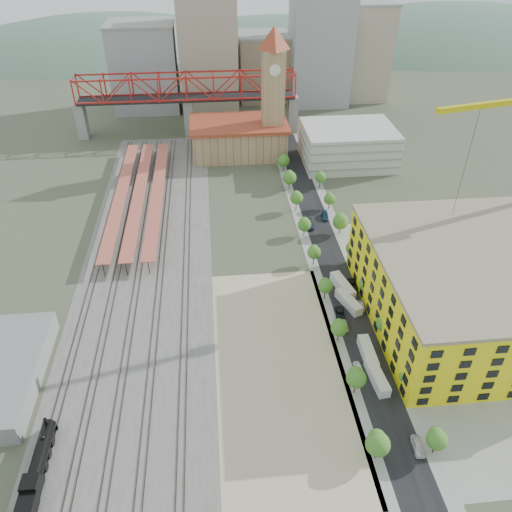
{
  "coord_description": "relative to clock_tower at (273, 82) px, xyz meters",
  "views": [
    {
      "loc": [
        -16.37,
        -105.48,
        83.89
      ],
      "look_at": [
        -6.46,
        -3.23,
        10.0
      ],
      "focal_mm": 35.0,
      "sensor_mm": 36.0,
      "label": 1
    }
  ],
  "objects": [
    {
      "name": "car_3",
      "position": [
        5.0,
        -55.46,
        -27.89
      ],
      "size": [
        2.28,
        5.56,
        1.61
      ],
      "primitive_type": "imported",
      "rotation": [
        0.0,
        0.0,
        0.01
      ],
      "color": "navy",
      "rests_on": "ground"
    },
    {
      "name": "station_hall",
      "position": [
        -13.0,
        2.01,
        -22.03
      ],
      "size": [
        38.0,
        24.0,
        13.1
      ],
      "color": "tan",
      "rests_on": "ground"
    },
    {
      "name": "construction_building",
      "position": [
        34.0,
        -99.99,
        -19.29
      ],
      "size": [
        44.6,
        50.6,
        18.8
      ],
      "color": "#F9FF15",
      "rests_on": "ground"
    },
    {
      "name": "construction_pad",
      "position": [
        37.0,
        -99.99,
        -28.67
      ],
      "size": [
        50.0,
        90.0,
        0.06
      ],
      "primitive_type": "cube",
      "color": "gray",
      "rests_on": "ground"
    },
    {
      "name": "parking_garage",
      "position": [
        28.0,
        -9.99,
        -21.7
      ],
      "size": [
        34.0,
        26.0,
        14.0
      ],
      "primitive_type": "cube",
      "color": "silver",
      "rests_on": "ground"
    },
    {
      "name": "car_0",
      "position": [
        5.0,
        -114.53,
        -27.98
      ],
      "size": [
        1.98,
        4.3,
        1.43
      ],
      "primitive_type": "imported",
      "rotation": [
        0.0,
        0.0,
        0.07
      ],
      "color": "white",
      "rests_on": "ground"
    },
    {
      "name": "skyline",
      "position": [
        -0.53,
        62.32,
        -5.89
      ],
      "size": [
        133.0,
        46.0,
        60.0
      ],
      "color": "#9EA0A3",
      "rests_on": "ground"
    },
    {
      "name": "sidewalk_east",
      "position": [
        13.5,
        -64.99,
        -28.68
      ],
      "size": [
        3.0,
        170.0,
        0.04
      ],
      "primitive_type": "cube",
      "color": "gray",
      "rests_on": "ground"
    },
    {
      "name": "car_6",
      "position": [
        11.0,
        -85.85,
        -28.0
      ],
      "size": [
        2.35,
        5.02,
        1.39
      ],
      "primitive_type": "imported",
      "rotation": [
        0.0,
        0.0,
        0.01
      ],
      "color": "black",
      "rests_on": "ground"
    },
    {
      "name": "site_trailer_c",
      "position": [
        8.0,
        -93.09,
        -27.45
      ],
      "size": [
        5.34,
        9.37,
        2.49
      ],
      "primitive_type": "cube",
      "rotation": [
        0.0,
        0.0,
        0.35
      ],
      "color": "silver",
      "rests_on": "ground"
    },
    {
      "name": "car_7",
      "position": [
        11.0,
        -50.71,
        -27.94
      ],
      "size": [
        2.82,
        5.46,
        1.51
      ],
      "primitive_type": "imported",
      "rotation": [
        0.0,
        0.0,
        -0.14
      ],
      "color": "#1A314D",
      "rests_on": "ground"
    },
    {
      "name": "car_4",
      "position": [
        11.0,
        -133.97,
        -27.89
      ],
      "size": [
        2.25,
        4.85,
        1.61
      ],
      "primitive_type": "imported",
      "rotation": [
        0.0,
        0.0,
        -0.08
      ],
      "color": "silver",
      "rests_on": "ground"
    },
    {
      "name": "car_2",
      "position": [
        5.0,
        -96.62,
        -28.01
      ],
      "size": [
        2.83,
        5.19,
        1.38
      ],
      "primitive_type": "imported",
      "rotation": [
        0.0,
        0.0,
        -0.11
      ],
      "color": "black",
      "rests_on": "ground"
    },
    {
      "name": "ballast_strip",
      "position": [
        -44.0,
        -62.49,
        -28.67
      ],
      "size": [
        36.0,
        165.0,
        0.06
      ],
      "primitive_type": "cube",
      "color": "#605E59",
      "rests_on": "ground"
    },
    {
      "name": "truss_bridge",
      "position": [
        -33.0,
        25.01,
        -9.83
      ],
      "size": [
        94.0,
        9.6,
        25.6
      ],
      "color": "gray",
      "rests_on": "ground"
    },
    {
      "name": "car_5",
      "position": [
        11.0,
        -94.24,
        -28.05
      ],
      "size": [
        1.95,
        4.11,
        1.3
      ],
      "primitive_type": "imported",
      "rotation": [
        0.0,
        0.0,
        -0.15
      ],
      "color": "#97979C",
      "rests_on": "ground"
    },
    {
      "name": "locomotive",
      "position": [
        -58.0,
        -132.83,
        -26.64
      ],
      "size": [
        2.86,
        22.03,
        5.51
      ],
      "color": "black",
      "rests_on": "ground"
    },
    {
      "name": "site_trailer_d",
      "position": [
        8.0,
        -86.75,
        -27.36
      ],
      "size": [
        4.89,
        10.11,
        2.68
      ],
      "primitive_type": "cube",
      "rotation": [
        0.0,
        0.0,
        0.25
      ],
      "color": "silver",
      "rests_on": "ground"
    },
    {
      "name": "sidewalk_west",
      "position": [
        2.5,
        -64.99,
        -28.68
      ],
      "size": [
        3.0,
        170.0,
        0.04
      ],
      "primitive_type": "cube",
      "color": "gray",
      "rests_on": "ground"
    },
    {
      "name": "ground",
      "position": [
        -8.0,
        -79.99,
        -28.7
      ],
      "size": [
        400.0,
        400.0,
        0.0
      ],
      "primitive_type": "plane",
      "color": "#474C38",
      "rests_on": "ground"
    },
    {
      "name": "car_1",
      "position": [
        5.0,
        -100.8,
        -28.05
      ],
      "size": [
        1.45,
        3.98,
        1.3
      ],
      "primitive_type": "imported",
      "rotation": [
        0.0,
        0.0,
        0.02
      ],
      "color": "gray",
      "rests_on": "ground"
    },
    {
      "name": "site_trailer_a",
      "position": [
        8.0,
        -117.57,
        -27.43
      ],
      "size": [
        3.32,
        9.44,
        2.53
      ],
      "primitive_type": "cube",
      "rotation": [
        0.0,
        0.0,
        0.1
      ],
      "color": "silver",
      "rests_on": "ground"
    },
    {
      "name": "street_trees",
      "position": [
        8.0,
        -74.99,
        -28.7
      ],
      "size": [
        15.4,
        124.4,
        8.0
      ],
      "color": "#357122",
      "rests_on": "ground"
    },
    {
      "name": "dirt_lot",
      "position": [
        -12.0,
        -111.49,
        -28.67
      ],
      "size": [
        28.0,
        67.0,
        0.06
      ],
      "primitive_type": "cube",
      "color": "tan",
      "rests_on": "ground"
    },
    {
      "name": "platform_canopies",
      "position": [
        -49.0,
        -34.99,
        -24.7
      ],
      "size": [
        16.0,
        80.0,
        4.12
      ],
      "color": "#B15C44",
      "rests_on": "ground"
    },
    {
      "name": "distant_hills",
      "position": [
        37.28,
        180.01,
        -108.23
      ],
      "size": [
        647.0,
        264.0,
        227.0
      ],
      "color": "#4C6B59",
      "rests_on": "ground"
    },
    {
      "name": "site_trailer_b",
      "position": [
        8.0,
        -110.58,
        -27.41
      ],
      "size": [
        2.5,
        9.39,
        2.57
      ],
      "primitive_type": "cube",
      "rotation": [
        0.0,
        0.0,
        -0.0
      ],
      "color": "silver",
      "rests_on": "ground"
    },
    {
      "name": "clock_tower",
      "position": [
        0.0,
        0.0,
        0.0
      ],
      "size": [
        12.0,
        12.0,
        52.0
      ],
      "color": "tan",
      "rests_on": "ground"
    },
    {
      "name": "rail_tracks",
      "position": [
        -45.8,
        -62.49,
        -28.55
      ],
      "size": [
        26.56,
        160.0,
        0.18
      ],
      "color": "#382B23",
      "rests_on": "ground"
    },
    {
      "name": "street_asphalt",
      "position": [
        8.0,
        -64.99,
        -28.67
      ],
      "size": [
        12.0,
        170.0,
        0.06
      ],
      "primitive_type": "cube",
      "color": "black",
      "rests_on": "ground"
    }
  ]
}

